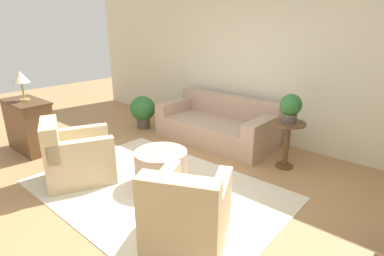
% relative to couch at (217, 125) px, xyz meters
% --- Properties ---
extents(ground_plane, '(16.00, 16.00, 0.00)m').
position_rel_couch_xyz_m(ground_plane, '(0.47, -1.98, -0.29)').
color(ground_plane, '#AD7F51').
extents(wall_back, '(9.17, 0.12, 2.80)m').
position_rel_couch_xyz_m(wall_back, '(0.47, 0.67, 1.11)').
color(wall_back, beige).
rests_on(wall_back, ground_plane).
extents(rug, '(3.24, 2.23, 0.01)m').
position_rel_couch_xyz_m(rug, '(0.47, -1.98, -0.28)').
color(rug, beige).
rests_on(rug, ground_plane).
extents(couch, '(2.15, 0.99, 0.80)m').
position_rel_couch_xyz_m(couch, '(0.00, 0.00, 0.00)').
color(couch, tan).
rests_on(couch, ground_plane).
extents(armchair_left, '(1.00, 1.08, 0.87)m').
position_rel_couch_xyz_m(armchair_left, '(-0.55, -2.50, 0.06)').
color(armchair_left, '#C6B289').
rests_on(armchair_left, rug).
extents(armchair_right, '(1.00, 1.08, 0.87)m').
position_rel_couch_xyz_m(armchair_right, '(1.49, -2.50, 0.06)').
color(armchair_right, '#C6B289').
rests_on(armchair_right, rug).
extents(ottoman_table, '(0.70, 0.70, 0.47)m').
position_rel_couch_xyz_m(ottoman_table, '(0.41, -1.82, 0.01)').
color(ottoman_table, tan).
rests_on(ottoman_table, rug).
extents(side_table, '(0.48, 0.48, 0.71)m').
position_rel_couch_xyz_m(side_table, '(1.46, -0.23, 0.19)').
color(side_table, brown).
rests_on(side_table, ground_plane).
extents(dresser, '(0.97, 0.49, 0.87)m').
position_rel_couch_xyz_m(dresser, '(-2.14, -2.45, 0.16)').
color(dresser, brown).
rests_on(dresser, ground_plane).
extents(potted_plant_on_side_table, '(0.31, 0.31, 0.42)m').
position_rel_couch_xyz_m(potted_plant_on_side_table, '(1.46, -0.23, 0.66)').
color(potted_plant_on_side_table, '#4C4742').
rests_on(potted_plant_on_side_table, side_table).
extents(potted_plant_floor, '(0.52, 0.52, 0.68)m').
position_rel_couch_xyz_m(potted_plant_floor, '(-1.59, -0.43, 0.10)').
color(potted_plant_floor, '#4C4742').
rests_on(potted_plant_floor, ground_plane).
extents(table_lamp, '(0.27, 0.27, 0.49)m').
position_rel_couch_xyz_m(table_lamp, '(-2.14, -2.45, 0.95)').
color(table_lamp, tan).
rests_on(table_lamp, dresser).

